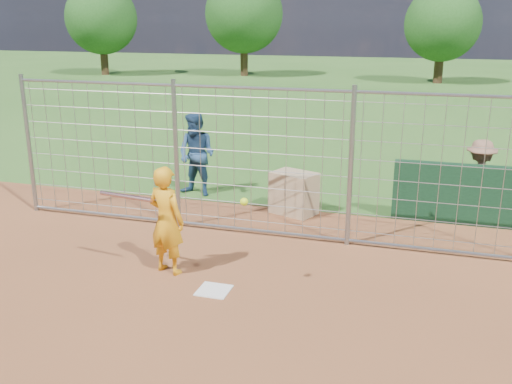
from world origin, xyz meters
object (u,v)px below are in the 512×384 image
(equipment_bin, at_px, (294,193))
(bystander_c, at_px, (479,180))
(batter, at_px, (166,220))
(bystander_a, at_px, (197,155))

(equipment_bin, bearing_deg, bystander_c, 31.72)
(batter, xyz_separation_m, bystander_c, (4.44, 3.72, -0.05))
(bystander_c, bearing_deg, equipment_bin, -3.56)
(bystander_c, bearing_deg, batter, 25.61)
(equipment_bin, bearing_deg, bystander_a, -173.86)
(bystander_a, bearing_deg, equipment_bin, -3.61)
(batter, bearing_deg, bystander_a, -59.72)
(bystander_a, relative_size, bystander_c, 1.15)
(batter, height_order, bystander_c, batter)
(batter, relative_size, equipment_bin, 2.00)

